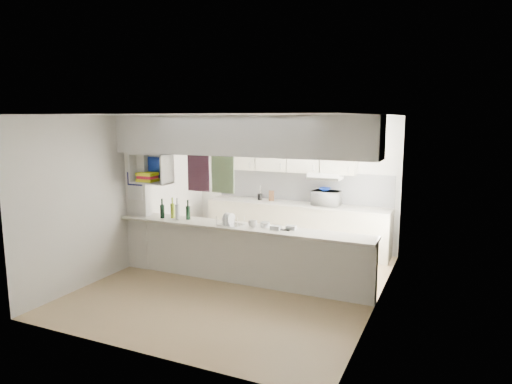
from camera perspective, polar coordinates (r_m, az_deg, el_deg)
The scene contains 16 objects.
floor at distance 7.31m, azimuth -2.05°, elevation -11.24°, with size 4.80×4.80×0.00m, color tan.
ceiling at distance 6.85m, azimuth -2.17°, elevation 9.59°, with size 4.80×4.80×0.00m, color white.
wall_back at distance 9.15m, azimuth 4.56°, elevation 1.31°, with size 4.20×4.20×0.00m, color silver.
wall_left at distance 8.11m, azimuth -15.54°, elevation -0.03°, with size 4.80×4.80×0.00m, color silver.
wall_right at distance 6.34m, azimuth 15.19°, elevation -2.53°, with size 4.80×4.80×0.00m, color silver.
servery_partition at distance 6.99m, azimuth -3.40°, elevation 1.84°, with size 4.20×0.50×2.60m.
cubby_shelf at distance 7.67m, azimuth -12.90°, elevation 2.67°, with size 0.65×0.35×0.50m.
kitchen_run at distance 8.93m, azimuth 4.92°, elevation -1.97°, with size 3.60×0.63×2.24m.
microwave at distance 8.71m, azimuth 8.81°, elevation -0.77°, with size 0.51×0.34×0.28m, color white.
bowl at distance 8.69m, azimuth 8.59°, elevation 0.34°, with size 0.23×0.23×0.06m, color navy.
dish_rack at distance 7.06m, azimuth -3.24°, elevation -3.53°, with size 0.41×0.33×0.20m.
cup at distance 6.87m, azimuth -0.41°, elevation -3.98°, with size 0.13×0.13×0.10m, color white.
wine_bottles at distance 7.60m, azimuth -10.08°, elevation -2.37°, with size 0.52×0.15×0.36m.
plastic_tubs at distance 6.85m, azimuth 2.44°, elevation -4.31°, with size 0.56×0.23×0.07m.
utensil_jar at distance 9.19m, azimuth 0.49°, elevation -0.60°, with size 0.10×0.10×0.13m, color black.
knife_block at distance 9.12m, azimuth 1.95°, elevation -0.47°, with size 0.10×0.08×0.20m, color #4E301A.
Camera 1 is at (3.04, -6.14, 2.56)m, focal length 32.00 mm.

